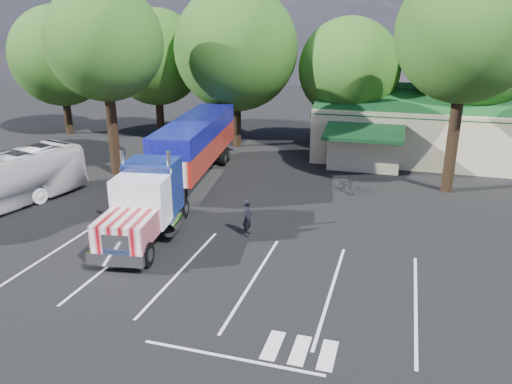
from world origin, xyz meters
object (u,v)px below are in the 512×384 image
(woman, at_px, (248,217))
(bicycle, at_px, (347,184))
(semi_truck, at_px, (186,153))
(silver_sedan, at_px, (405,157))

(woman, bearing_deg, bicycle, -28.55)
(semi_truck, xyz_separation_m, bicycle, (9.63, 2.67, -1.93))
(semi_truck, bearing_deg, woman, -52.46)
(semi_truck, distance_m, bicycle, 10.18)
(bicycle, height_order, silver_sedan, silver_sedan)
(semi_truck, bearing_deg, silver_sedan, 29.33)
(bicycle, distance_m, silver_sedan, 8.18)
(silver_sedan, bearing_deg, semi_truck, 116.48)
(bicycle, relative_size, silver_sedan, 0.49)
(woman, distance_m, bicycle, 9.09)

